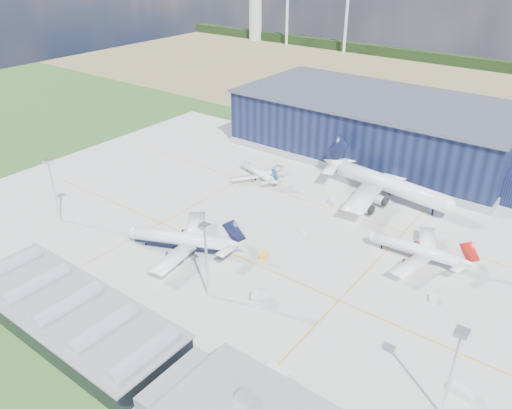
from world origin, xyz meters
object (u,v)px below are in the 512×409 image
(airliner_navy, at_px, (181,233))
(airliner_red, at_px, (417,244))
(gse_van_c, at_px, (462,392))
(hangar, at_px, (381,130))
(airliner_widebody, at_px, (391,177))
(airliner_regional, at_px, (258,169))
(gse_van_b, at_px, (334,203))
(car_b, at_px, (142,319))
(airstair, at_px, (259,297))
(gse_van_a, at_px, (276,373))
(gse_cart_a, at_px, (433,299))
(gse_tug_a, at_px, (264,256))
(light_mast_west, at_px, (52,181))
(gse_cart_b, at_px, (303,233))
(light_mast_center, at_px, (206,249))
(car_a, at_px, (152,325))
(light_mast_east, at_px, (455,360))

(airliner_navy, height_order, airliner_red, airliner_navy)
(airliner_navy, bearing_deg, gse_van_c, 152.97)
(hangar, relative_size, gse_van_c, 30.82)
(hangar, height_order, airliner_widebody, hangar)
(airliner_regional, distance_m, gse_van_b, 37.25)
(airliner_red, xyz_separation_m, car_b, (-45.56, -70.00, -4.87))
(hangar, bearing_deg, car_b, -89.83)
(airliner_red, xyz_separation_m, airstair, (-26.13, -45.29, -4.10))
(gse_van_a, relative_size, gse_cart_a, 1.98)
(gse_tug_a, bearing_deg, airliner_widebody, 60.40)
(light_mast_west, relative_size, gse_van_b, 4.31)
(gse_van_a, bearing_deg, airliner_navy, 72.06)
(airliner_widebody, relative_size, gse_cart_b, 19.98)
(airliner_red, bearing_deg, gse_tug_a, 31.71)
(airstair, bearing_deg, gse_tug_a, 131.14)
(light_mast_center, bearing_deg, airliner_red, 53.28)
(hangar, relative_size, gse_van_a, 25.21)
(hangar, xyz_separation_m, gse_van_b, (8.97, -57.40, -10.39))
(gse_van_c, height_order, car_b, gse_van_c)
(airliner_regional, bearing_deg, airliner_navy, 121.65)
(hangar, relative_size, airliner_navy, 3.65)
(car_a, bearing_deg, gse_van_b, -14.42)
(light_mast_west, relative_size, gse_tug_a, 7.03)
(airliner_navy, bearing_deg, airstair, 147.12)
(airstair, bearing_deg, gse_cart_b, 112.15)
(light_mast_west, distance_m, gse_tug_a, 76.66)
(gse_cart_b, bearing_deg, airliner_navy, 165.94)
(airliner_red, relative_size, car_b, 8.31)
(airliner_regional, height_order, car_a, airliner_regional)
(gse_cart_a, height_order, gse_van_b, gse_van_b)
(light_mast_east, bearing_deg, car_a, -165.19)
(gse_tug_a, bearing_deg, gse_van_a, -66.53)
(hangar, relative_size, gse_cart_a, 49.84)
(gse_cart_b, relative_size, car_b, 0.70)
(gse_cart_a, height_order, gse_cart_b, gse_cart_a)
(light_mast_east, xyz_separation_m, gse_cart_b, (-61.38, 43.20, -14.81))
(airliner_navy, xyz_separation_m, gse_cart_b, (25.89, 30.98, -5.85))
(hangar, distance_m, light_mast_west, 139.77)
(light_mast_west, distance_m, airliner_regional, 78.94)
(gse_van_a, xyz_separation_m, gse_cart_a, (18.69, 48.01, -0.62))
(gse_tug_a, bearing_deg, gse_cart_a, -3.66)
(light_mast_east, distance_m, gse_van_a, 38.20)
(car_b, bearing_deg, airliner_navy, 8.46)
(airliner_navy, height_order, airliner_regional, airliner_navy)
(light_mast_east, distance_m, car_a, 71.94)
(gse_cart_a, bearing_deg, airstair, -164.93)
(light_mast_center, bearing_deg, gse_cart_a, 35.14)
(light_mast_center, distance_m, airliner_regional, 79.15)
(gse_van_b, relative_size, car_b, 1.31)
(light_mast_center, bearing_deg, light_mast_east, 0.00)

